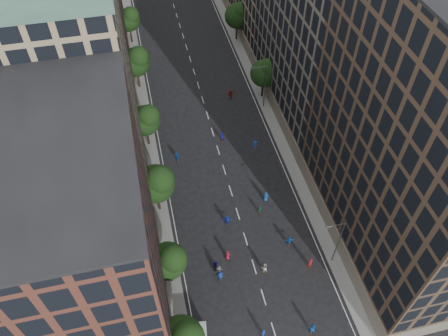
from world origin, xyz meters
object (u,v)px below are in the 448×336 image
streetlamp_far (264,84)px  skater_2 (312,328)px  streetlamp_near (337,241)px  skater_1 (263,333)px

streetlamp_far → skater_2: 42.15m
skater_2 → streetlamp_near: bearing=-101.1°
skater_1 → skater_2: (5.92, -0.77, 0.11)m
skater_1 → skater_2: bearing=153.3°
streetlamp_far → skater_1: size_ratio=5.51×
streetlamp_far → skater_2: bearing=-98.1°
streetlamp_near → skater_1: (-11.85, -7.74, -4.35)m
streetlamp_near → streetlamp_far: bearing=90.0°
skater_1 → streetlamp_far: bearing=-125.5°
skater_1 → skater_2: skater_2 is taller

